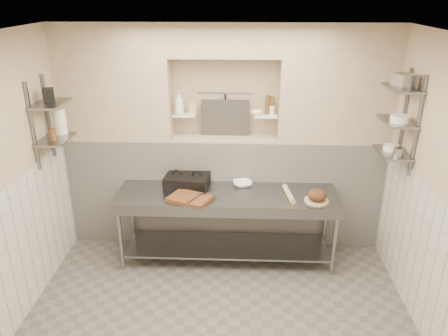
# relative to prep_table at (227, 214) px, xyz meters

# --- Properties ---
(floor) EXTENTS (4.00, 3.90, 0.10)m
(floor) POSITION_rel_prep_table_xyz_m (-0.05, -1.18, -0.69)
(floor) COLOR #635E58
(floor) RESTS_ON ground
(ceiling) EXTENTS (4.00, 3.90, 0.10)m
(ceiling) POSITION_rel_prep_table_xyz_m (-0.05, -1.18, 2.21)
(ceiling) COLOR silver
(ceiling) RESTS_ON ground
(wall_back) EXTENTS (4.00, 0.10, 2.80)m
(wall_back) POSITION_rel_prep_table_xyz_m (-0.05, 0.82, 0.76)
(wall_back) COLOR tan
(wall_back) RESTS_ON ground
(backwall_lower) EXTENTS (4.00, 0.40, 1.40)m
(backwall_lower) POSITION_rel_prep_table_xyz_m (-0.05, 0.57, 0.06)
(backwall_lower) COLOR white
(backwall_lower) RESTS_ON floor
(alcove_sill) EXTENTS (1.30, 0.40, 0.02)m
(alcove_sill) POSITION_rel_prep_table_xyz_m (-0.05, 0.57, 0.77)
(alcove_sill) COLOR tan
(alcove_sill) RESTS_ON backwall_lower
(backwall_pillar_left) EXTENTS (1.35, 0.40, 1.40)m
(backwall_pillar_left) POSITION_rel_prep_table_xyz_m (-1.38, 0.57, 1.46)
(backwall_pillar_left) COLOR tan
(backwall_pillar_left) RESTS_ON backwall_lower
(backwall_pillar_right) EXTENTS (1.35, 0.40, 1.40)m
(backwall_pillar_right) POSITION_rel_prep_table_xyz_m (1.27, 0.57, 1.46)
(backwall_pillar_right) COLOR tan
(backwall_pillar_right) RESTS_ON backwall_lower
(backwall_header) EXTENTS (1.30, 0.40, 0.40)m
(backwall_header) POSITION_rel_prep_table_xyz_m (-0.05, 0.57, 1.96)
(backwall_header) COLOR tan
(backwall_header) RESTS_ON backwall_lower
(wainscot_left) EXTENTS (0.02, 3.90, 1.40)m
(wainscot_left) POSITION_rel_prep_table_xyz_m (-2.04, -1.18, 0.06)
(wainscot_left) COLOR white
(wainscot_left) RESTS_ON floor
(wainscot_right) EXTENTS (0.02, 3.90, 1.40)m
(wainscot_right) POSITION_rel_prep_table_xyz_m (1.94, -1.18, 0.06)
(wainscot_right) COLOR white
(wainscot_right) RESTS_ON floor
(alcove_shelf_left) EXTENTS (0.28, 0.16, 0.02)m
(alcove_shelf_left) POSITION_rel_prep_table_xyz_m (-0.55, 0.57, 1.06)
(alcove_shelf_left) COLOR white
(alcove_shelf_left) RESTS_ON backwall_lower
(alcove_shelf_right) EXTENTS (0.28, 0.16, 0.02)m
(alcove_shelf_right) POSITION_rel_prep_table_xyz_m (0.45, 0.57, 1.06)
(alcove_shelf_right) COLOR white
(alcove_shelf_right) RESTS_ON backwall_lower
(utensil_rail) EXTENTS (0.70, 0.02, 0.02)m
(utensil_rail) POSITION_rel_prep_table_xyz_m (-0.05, 0.74, 1.31)
(utensil_rail) COLOR gray
(utensil_rail) RESTS_ON wall_back
(hanging_steel) EXTENTS (0.02, 0.02, 0.30)m
(hanging_steel) POSITION_rel_prep_table_xyz_m (-0.05, 0.72, 1.14)
(hanging_steel) COLOR black
(hanging_steel) RESTS_ON utensil_rail
(splash_panel) EXTENTS (0.60, 0.08, 0.45)m
(splash_panel) POSITION_rel_prep_table_xyz_m (-0.05, 0.67, 1.00)
(splash_panel) COLOR #383330
(splash_panel) RESTS_ON alcove_sill
(shelf_rail_left_a) EXTENTS (0.03, 0.03, 0.95)m
(shelf_rail_left_a) POSITION_rel_prep_table_xyz_m (-2.03, 0.07, 1.16)
(shelf_rail_left_a) COLOR slate
(shelf_rail_left_a) RESTS_ON wall_left
(shelf_rail_left_b) EXTENTS (0.03, 0.03, 0.95)m
(shelf_rail_left_b) POSITION_rel_prep_table_xyz_m (-2.03, -0.33, 1.16)
(shelf_rail_left_b) COLOR slate
(shelf_rail_left_b) RESTS_ON wall_left
(wall_shelf_left_lower) EXTENTS (0.30, 0.50, 0.02)m
(wall_shelf_left_lower) POSITION_rel_prep_table_xyz_m (-1.89, -0.13, 0.96)
(wall_shelf_left_lower) COLOR slate
(wall_shelf_left_lower) RESTS_ON wall_left
(wall_shelf_left_upper) EXTENTS (0.30, 0.50, 0.03)m
(wall_shelf_left_upper) POSITION_rel_prep_table_xyz_m (-1.89, -0.13, 1.36)
(wall_shelf_left_upper) COLOR slate
(wall_shelf_left_upper) RESTS_ON wall_left
(shelf_rail_right_a) EXTENTS (0.03, 0.03, 1.05)m
(shelf_rail_right_a) POSITION_rel_prep_table_xyz_m (1.92, 0.07, 1.21)
(shelf_rail_right_a) COLOR slate
(shelf_rail_right_a) RESTS_ON wall_right
(shelf_rail_right_b) EXTENTS (0.03, 0.03, 1.05)m
(shelf_rail_right_b) POSITION_rel_prep_table_xyz_m (1.92, -0.33, 1.21)
(shelf_rail_right_b) COLOR slate
(shelf_rail_right_b) RESTS_ON wall_right
(wall_shelf_right_lower) EXTENTS (0.30, 0.50, 0.02)m
(wall_shelf_right_lower) POSITION_rel_prep_table_xyz_m (1.79, -0.13, 0.86)
(wall_shelf_right_lower) COLOR slate
(wall_shelf_right_lower) RESTS_ON wall_right
(wall_shelf_right_mid) EXTENTS (0.30, 0.50, 0.02)m
(wall_shelf_right_mid) POSITION_rel_prep_table_xyz_m (1.79, -0.13, 1.21)
(wall_shelf_right_mid) COLOR slate
(wall_shelf_right_mid) RESTS_ON wall_right
(wall_shelf_right_upper) EXTENTS (0.30, 0.50, 0.03)m
(wall_shelf_right_upper) POSITION_rel_prep_table_xyz_m (1.79, -0.13, 1.56)
(wall_shelf_right_upper) COLOR slate
(wall_shelf_right_upper) RESTS_ON wall_right
(prep_table) EXTENTS (2.60, 0.70, 0.90)m
(prep_table) POSITION_rel_prep_table_xyz_m (0.00, 0.00, 0.00)
(prep_table) COLOR gray
(prep_table) RESTS_ON floor
(panini_press) EXTENTS (0.56, 0.43, 0.14)m
(panini_press) POSITION_rel_prep_table_xyz_m (-0.50, 0.22, 0.33)
(panini_press) COLOR black
(panini_press) RESTS_ON prep_table
(cutting_board) EXTENTS (0.55, 0.48, 0.04)m
(cutting_board) POSITION_rel_prep_table_xyz_m (-0.42, -0.17, 0.28)
(cutting_board) COLOR brown
(cutting_board) RESTS_ON prep_table
(knife_blade) EXTENTS (0.25, 0.12, 0.01)m
(knife_blade) POSITION_rel_prep_table_xyz_m (-0.23, -0.08, 0.31)
(knife_blade) COLOR gray
(knife_blade) RESTS_ON cutting_board
(tongs) EXTENTS (0.15, 0.25, 0.03)m
(tongs) POSITION_rel_prep_table_xyz_m (-0.37, -0.21, 0.32)
(tongs) COLOR gray
(tongs) RESTS_ON cutting_board
(mixing_bowl) EXTENTS (0.27, 0.27, 0.06)m
(mixing_bowl) POSITION_rel_prep_table_xyz_m (0.18, 0.24, 0.29)
(mixing_bowl) COLOR white
(mixing_bowl) RESTS_ON prep_table
(rolling_pin) EXTENTS (0.12, 0.42, 0.06)m
(rolling_pin) POSITION_rel_prep_table_xyz_m (0.71, -0.02, 0.29)
(rolling_pin) COLOR beige
(rolling_pin) RESTS_ON prep_table
(bread_board) EXTENTS (0.28, 0.28, 0.02)m
(bread_board) POSITION_rel_prep_table_xyz_m (1.02, -0.14, 0.27)
(bread_board) COLOR beige
(bread_board) RESTS_ON prep_table
(bread_loaf) EXTENTS (0.21, 0.21, 0.13)m
(bread_loaf) POSITION_rel_prep_table_xyz_m (1.02, -0.14, 0.34)
(bread_loaf) COLOR #4C2D19
(bread_loaf) RESTS_ON bread_board
(bottle_soap) EXTENTS (0.14, 0.14, 0.29)m
(bottle_soap) POSITION_rel_prep_table_xyz_m (-0.60, 0.52, 1.22)
(bottle_soap) COLOR white
(bottle_soap) RESTS_ON alcove_shelf_left
(jar_alcove) EXTENTS (0.09, 0.09, 0.13)m
(jar_alcove) POSITION_rel_prep_table_xyz_m (-0.45, 0.58, 1.14)
(jar_alcove) COLOR tan
(jar_alcove) RESTS_ON alcove_shelf_left
(bowl_alcove) EXTENTS (0.19, 0.19, 0.05)m
(bowl_alcove) POSITION_rel_prep_table_xyz_m (0.34, 0.57, 1.09)
(bowl_alcove) COLOR white
(bowl_alcove) RESTS_ON alcove_shelf_right
(condiment_a) EXTENTS (0.06, 0.06, 0.22)m
(condiment_a) POSITION_rel_prep_table_xyz_m (0.52, 0.60, 1.18)
(condiment_a) COLOR brown
(condiment_a) RESTS_ON alcove_shelf_right
(condiment_b) EXTENTS (0.06, 0.06, 0.23)m
(condiment_b) POSITION_rel_prep_table_xyz_m (0.47, 0.60, 1.19)
(condiment_b) COLOR brown
(condiment_b) RESTS_ON alcove_shelf_right
(condiment_c) EXTENTS (0.06, 0.06, 0.11)m
(condiment_c) POSITION_rel_prep_table_xyz_m (0.52, 0.58, 1.12)
(condiment_c) COLOR white
(condiment_c) RESTS_ON alcove_shelf_right
(jug_left) EXTENTS (0.14, 0.14, 0.29)m
(jug_left) POSITION_rel_prep_table_xyz_m (-1.89, 0.04, 1.11)
(jug_left) COLOR white
(jug_left) RESTS_ON wall_shelf_left_lower
(jar_left) EXTENTS (0.08, 0.08, 0.12)m
(jar_left) POSITION_rel_prep_table_xyz_m (-1.89, -0.20, 1.03)
(jar_left) COLOR brown
(jar_left) RESTS_ON wall_shelf_left_lower
(box_left_upper) EXTENTS (0.15, 0.15, 0.15)m
(box_left_upper) POSITION_rel_prep_table_xyz_m (-1.89, -0.14, 1.45)
(box_left_upper) COLOR black
(box_left_upper) RESTS_ON wall_shelf_left_upper
(bowl_right) EXTENTS (0.18, 0.18, 0.05)m
(bowl_right) POSITION_rel_prep_table_xyz_m (1.79, -0.09, 0.90)
(bowl_right) COLOR white
(bowl_right) RESTS_ON wall_shelf_right_lower
(canister_right) EXTENTS (0.10, 0.10, 0.10)m
(canister_right) POSITION_rel_prep_table_xyz_m (1.79, -0.30, 0.92)
(canister_right) COLOR gray
(canister_right) RESTS_ON wall_shelf_right_lower
(bowl_right_mid) EXTENTS (0.20, 0.20, 0.07)m
(bowl_right_mid) POSITION_rel_prep_table_xyz_m (1.79, -0.20, 1.26)
(bowl_right_mid) COLOR white
(bowl_right_mid) RESTS_ON wall_shelf_right_mid
(basket_right) EXTENTS (0.23, 0.26, 0.14)m
(basket_right) POSITION_rel_prep_table_xyz_m (1.79, -0.15, 1.64)
(basket_right) COLOR gray
(basket_right) RESTS_ON wall_shelf_right_upper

